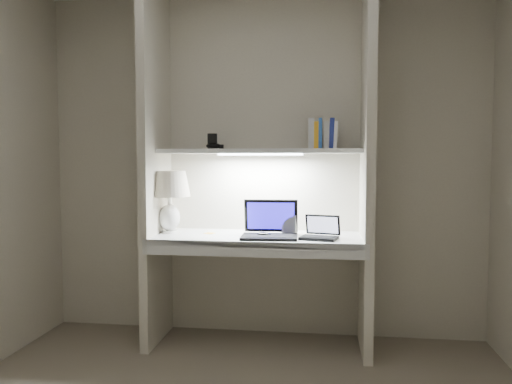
% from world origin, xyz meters
% --- Properties ---
extents(back_wall, '(3.20, 0.01, 2.50)m').
position_xyz_m(back_wall, '(0.00, 1.50, 1.25)').
color(back_wall, beige).
rests_on(back_wall, floor).
extents(alcove_panel_left, '(0.06, 0.55, 2.50)m').
position_xyz_m(alcove_panel_left, '(-0.73, 1.23, 1.25)').
color(alcove_panel_left, beige).
rests_on(alcove_panel_left, floor).
extents(alcove_panel_right, '(0.06, 0.55, 2.50)m').
position_xyz_m(alcove_panel_right, '(0.73, 1.23, 1.25)').
color(alcove_panel_right, beige).
rests_on(alcove_panel_right, floor).
extents(desk, '(1.40, 0.55, 0.04)m').
position_xyz_m(desk, '(0.00, 1.23, 0.75)').
color(desk, white).
rests_on(desk, alcove_panel_left).
extents(desk_apron, '(1.46, 0.03, 0.10)m').
position_xyz_m(desk_apron, '(0.00, 0.96, 0.72)').
color(desk_apron, silver).
rests_on(desk_apron, desk).
extents(shelf, '(1.40, 0.36, 0.03)m').
position_xyz_m(shelf, '(0.00, 1.32, 1.35)').
color(shelf, silver).
rests_on(shelf, back_wall).
extents(strip_light, '(0.60, 0.04, 0.02)m').
position_xyz_m(strip_light, '(0.00, 1.32, 1.33)').
color(strip_light, white).
rests_on(strip_light, shelf).
extents(table_lamp, '(0.30, 0.30, 0.44)m').
position_xyz_m(table_lamp, '(-0.64, 1.25, 1.07)').
color(table_lamp, white).
rests_on(table_lamp, desk).
extents(laptop_main, '(0.38, 0.33, 0.25)m').
position_xyz_m(laptop_main, '(0.09, 1.17, 0.83)').
color(laptop_main, black).
rests_on(laptop_main, desk).
extents(laptop_netbook, '(0.28, 0.26, 0.15)m').
position_xyz_m(laptop_netbook, '(0.42, 1.14, 0.81)').
color(laptop_netbook, black).
rests_on(laptop_netbook, desk).
extents(speaker, '(0.11, 0.08, 0.14)m').
position_xyz_m(speaker, '(0.21, 1.30, 0.84)').
color(speaker, silver).
rests_on(speaker, desk).
extents(mouse, '(0.10, 0.07, 0.04)m').
position_xyz_m(mouse, '(0.05, 1.14, 0.79)').
color(mouse, black).
rests_on(mouse, desk).
extents(cable_coil, '(0.10, 0.10, 0.01)m').
position_xyz_m(cable_coil, '(0.11, 1.20, 0.78)').
color(cable_coil, black).
rests_on(cable_coil, desk).
extents(sticky_note, '(0.09, 0.09, 0.00)m').
position_xyz_m(sticky_note, '(-0.35, 1.27, 0.77)').
color(sticky_note, gold).
rests_on(sticky_note, desk).
extents(book_row, '(0.20, 0.14, 0.21)m').
position_xyz_m(book_row, '(0.43, 1.36, 1.46)').
color(book_row, white).
rests_on(book_row, shelf).
extents(shelf_box, '(0.07, 0.06, 0.11)m').
position_xyz_m(shelf_box, '(-0.36, 1.39, 1.42)').
color(shelf_box, black).
rests_on(shelf_box, shelf).
extents(shelf_gadget, '(0.12, 0.10, 0.05)m').
position_xyz_m(shelf_gadget, '(-0.34, 1.37, 1.39)').
color(shelf_gadget, black).
rests_on(shelf_gadget, shelf).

